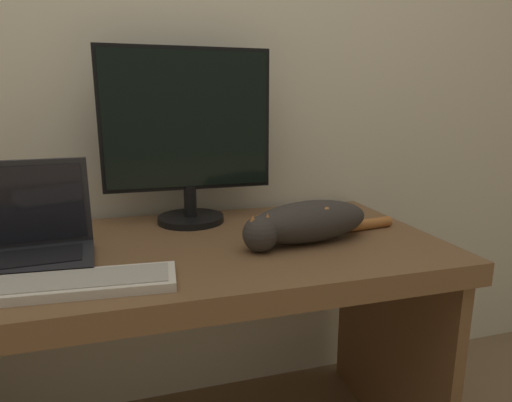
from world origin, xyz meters
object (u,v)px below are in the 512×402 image
(external_keyboard, at_px, (82,283))
(cat, at_px, (306,222))
(monitor, at_px, (188,134))
(laptop, at_px, (26,244))

(external_keyboard, relative_size, cat, 0.78)
(monitor, xyz_separation_m, cat, (0.28, -0.30, -0.22))
(monitor, relative_size, external_keyboard, 1.39)
(monitor, distance_m, laptop, 0.55)
(laptop, bearing_deg, external_keyboard, -57.37)
(laptop, height_order, cat, laptop)
(monitor, xyz_separation_m, external_keyboard, (-0.29, -0.45, -0.27))
(monitor, bearing_deg, external_keyboard, -122.61)
(laptop, height_order, external_keyboard, laptop)
(cat, bearing_deg, external_keyboard, -174.00)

